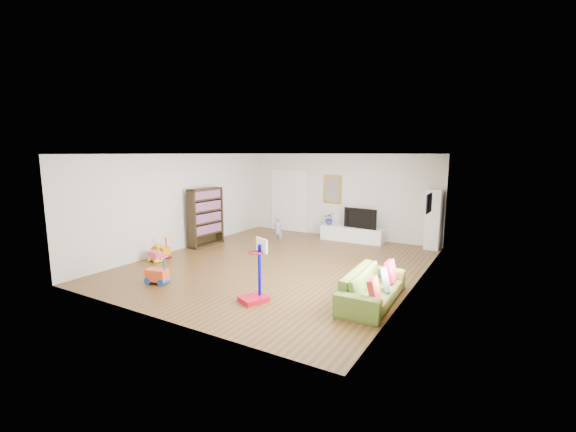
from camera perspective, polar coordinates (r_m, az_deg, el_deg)
The scene contains 25 objects.
floor at distance 9.64m, azimuth -1.21°, elevation -7.09°, with size 6.50×7.50×0.00m, color brown.
ceiling at distance 9.25m, azimuth -1.27°, elevation 9.17°, with size 6.50×7.50×0.00m, color white.
wall_back at distance 12.67m, azimuth 7.70°, elevation 3.02°, with size 6.50×0.00×2.70m, color silver.
wall_front at distance 6.52m, azimuth -18.84°, elevation -3.38°, with size 6.50×0.00×2.70m, color silver.
wall_left at distance 11.38m, azimuth -15.32°, elevation 2.06°, with size 0.00×7.50×2.70m, color silver.
wall_right at distance 8.15m, azimuth 18.61°, elevation -0.89°, with size 0.00×7.50×2.70m, color white.
navy_accent at distance 9.45m, azimuth 20.45°, elevation 3.42°, with size 0.01×3.20×1.70m, color black.
olive_wainscot at distance 9.67m, azimuth 19.99°, elevation -4.55°, with size 0.01×3.20×1.00m, color brown.
doorway at distance 13.51m, azimuth 0.16°, elevation 2.21°, with size 1.45×0.06×2.10m, color white.
painting_back at distance 12.71m, azimuth 6.61°, elevation 3.97°, with size 0.62×0.06×0.92m, color gold.
artwork_right at distance 9.69m, azimuth 20.18°, elevation 1.79°, with size 0.04×0.56×0.46m, color #7F3F8C.
media_console at distance 12.15m, azimuth 9.48°, elevation -2.66°, with size 1.95×0.49×0.46m, color white.
tall_cabinet at distance 11.66m, azimuth 20.79°, elevation -0.50°, with size 0.40×0.40×1.71m, color white.
bookshelf at distance 11.60m, azimuth -12.07°, elevation -0.16°, with size 0.31×1.17×1.71m, color black.
sofa at distance 7.36m, azimuth 12.42°, elevation -10.19°, with size 2.01×0.79×0.59m, color olive.
basketball_hoop at distance 7.16m, azimuth -5.15°, elevation -8.06°, with size 0.41×0.50×1.19m, color red.
ride_on_yellow at distance 10.66m, azimuth -18.14°, elevation -4.41°, with size 0.42×0.26×0.56m, color #E69B06.
ride_on_orange at distance 8.61m, azimuth -18.87°, elevation -7.60°, with size 0.44×0.27×0.59m, color #E84D21.
ride_on_pink at distance 10.32m, azimuth -19.07°, elevation -5.09°, with size 0.37×0.23×0.49m, color #EB3D74.
child at distance 11.58m, azimuth -1.51°, elevation -2.11°, with size 0.31×0.21×0.86m, color slate.
tv at distance 11.96m, azimuth 10.86°, elevation -0.28°, with size 1.07×0.14×0.61m, color black.
vase_plant at distance 12.38m, azimuth 6.17°, elevation -0.34°, with size 0.36×0.31×0.40m, color navy.
pillow_left at distance 6.73m, azimuth 12.61°, elevation -10.54°, with size 0.10×0.38×0.38m, color red.
pillow_center at distance 7.25m, azimuth 14.26°, elevation -9.14°, with size 0.09×0.36×0.36m, color silver.
pillow_right at distance 7.79m, azimuth 15.00°, elevation -7.89°, with size 0.11×0.40×0.40m, color red.
Camera 1 is at (4.85, -7.87, 2.73)m, focal length 24.00 mm.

